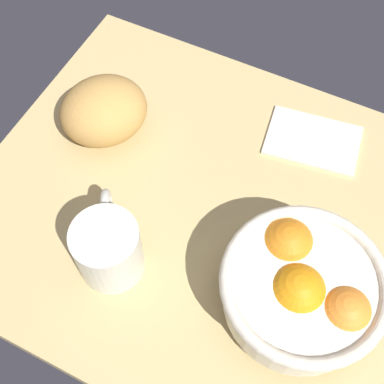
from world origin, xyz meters
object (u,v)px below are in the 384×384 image
(bread_loaf, at_px, (104,111))
(napkin_folded, at_px, (313,139))
(mug, at_px, (108,248))
(fruit_bowl, at_px, (302,288))

(bread_loaf, bearing_deg, napkin_folded, -157.54)
(napkin_folded, distance_m, mug, 0.36)
(napkin_folded, relative_size, mug, 1.17)
(mug, bearing_deg, bread_loaf, -57.41)
(fruit_bowl, height_order, bread_loaf, fruit_bowl)
(fruit_bowl, height_order, napkin_folded, fruit_bowl)
(fruit_bowl, height_order, mug, fruit_bowl)
(bread_loaf, bearing_deg, mug, 122.59)
(fruit_bowl, xyz_separation_m, mug, (0.25, 0.05, -0.01))
(fruit_bowl, xyz_separation_m, napkin_folded, (0.07, -0.26, -0.05))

